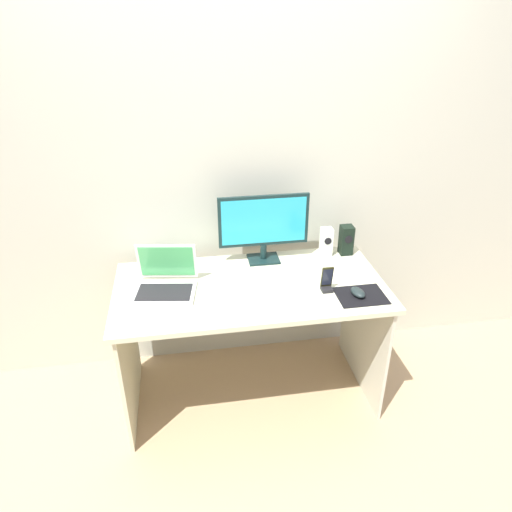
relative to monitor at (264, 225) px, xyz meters
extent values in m
plane|color=tan|center=(-0.12, -0.27, -0.98)|extent=(8.00, 8.00, 0.00)
cube|color=#B2B6A4|center=(-0.12, 0.18, 0.27)|extent=(6.00, 0.04, 2.50)
cube|color=beige|center=(-0.12, -0.27, -0.24)|extent=(1.44, 0.72, 0.03)
cube|color=beige|center=(-0.80, -0.27, -0.62)|extent=(0.02, 0.68, 0.73)
cube|color=beige|center=(0.56, -0.27, -0.62)|extent=(0.02, 0.68, 0.73)
cube|color=black|center=(0.00, 0.00, -0.22)|extent=(0.18, 0.14, 0.01)
cylinder|color=black|center=(0.00, 0.00, -0.17)|extent=(0.04, 0.04, 0.09)
cube|color=black|center=(0.00, 0.00, 0.03)|extent=(0.51, 0.02, 0.30)
cube|color=#26A5BF|center=(0.00, -0.01, 0.03)|extent=(0.48, 0.00, 0.26)
cube|color=black|center=(0.50, 0.00, -0.14)|extent=(0.07, 0.07, 0.18)
cylinder|color=black|center=(0.50, -0.04, -0.11)|extent=(0.05, 0.00, 0.05)
cube|color=silver|center=(0.38, 0.00, -0.14)|extent=(0.07, 0.06, 0.17)
cylinder|color=black|center=(0.38, -0.03, -0.12)|extent=(0.04, 0.00, 0.04)
cube|color=white|center=(-0.57, -0.28, -0.22)|extent=(0.34, 0.27, 0.02)
cube|color=black|center=(-0.57, -0.29, -0.21)|extent=(0.30, 0.21, 0.00)
cube|color=white|center=(-0.55, -0.15, -0.10)|extent=(0.31, 0.09, 0.21)
cube|color=#4CB266|center=(-0.55, -0.16, -0.10)|extent=(0.29, 0.08, 0.18)
sphere|color=silver|center=(-0.59, -0.01, -0.16)|extent=(0.14, 0.14, 0.14)
cube|color=white|center=(-0.01, -0.48, -0.22)|extent=(0.38, 0.14, 0.01)
cube|color=black|center=(0.42, -0.46, -0.22)|extent=(0.25, 0.20, 0.00)
ellipsoid|color=black|center=(0.41, -0.46, -0.20)|extent=(0.08, 0.11, 0.04)
cube|color=black|center=(0.27, -0.39, -0.21)|extent=(0.06, 0.05, 0.02)
cube|color=black|center=(0.27, -0.38, -0.14)|extent=(0.06, 0.03, 0.12)
cube|color=#1E2333|center=(0.27, -0.38, -0.14)|extent=(0.05, 0.02, 0.10)
camera|label=1|loc=(-0.44, -2.38, 1.08)|focal=32.92mm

